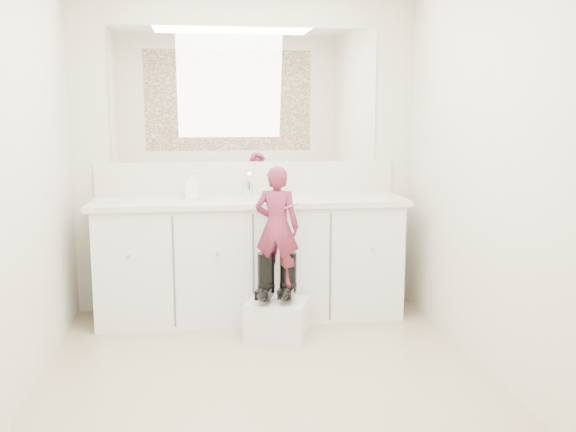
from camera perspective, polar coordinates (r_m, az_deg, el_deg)
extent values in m
plane|color=#8B7A5B|center=(3.75, -1.80, -14.59)|extent=(3.00, 3.00, 0.00)
plane|color=beige|center=(4.94, -3.70, 5.54)|extent=(2.60, 0.00, 2.60)
plane|color=beige|center=(1.97, 2.60, -0.01)|extent=(2.60, 0.00, 2.60)
plane|color=beige|center=(3.56, -23.23, 3.38)|extent=(0.00, 3.00, 3.00)
plane|color=beige|center=(3.81, 18.00, 4.01)|extent=(0.00, 3.00, 3.00)
cube|color=silver|center=(4.78, -3.36, -3.98)|extent=(2.20, 0.55, 0.85)
cube|color=beige|center=(4.68, -3.40, 1.28)|extent=(2.28, 0.58, 0.04)
cube|color=beige|center=(4.94, -3.66, 3.39)|extent=(2.28, 0.03, 0.25)
cube|color=white|center=(4.92, -3.74, 10.65)|extent=(2.00, 0.02, 1.00)
cube|color=#472819|center=(1.96, 2.64, 13.12)|extent=(2.00, 0.01, 1.20)
cylinder|color=silver|center=(4.84, -3.56, 2.37)|extent=(0.08, 0.08, 0.10)
imported|color=beige|center=(4.79, -0.19, 2.22)|extent=(0.09, 0.09, 0.08)
imported|color=white|center=(4.72, -8.48, 2.78)|extent=(0.10, 0.11, 0.21)
cube|color=silver|center=(4.42, -0.96, -9.10)|extent=(0.48, 0.44, 0.25)
imported|color=#A3325C|center=(4.26, -0.98, -0.97)|extent=(0.35, 0.28, 0.82)
cylinder|color=#CA4E74|center=(4.19, 0.05, 0.82)|extent=(0.13, 0.06, 0.06)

